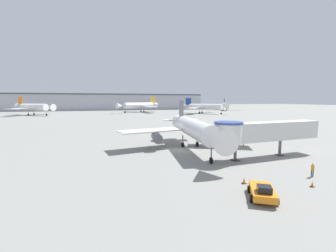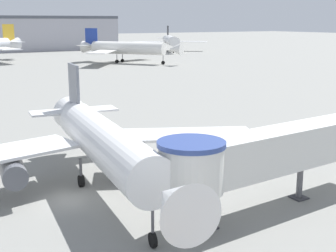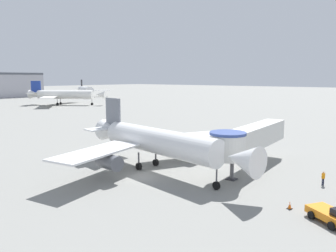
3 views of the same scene
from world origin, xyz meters
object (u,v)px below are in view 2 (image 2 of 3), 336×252
at_px(jet_bridge, 262,153).
at_px(traffic_cone_starboard_wing, 220,168).
at_px(main_airplane, 104,143).
at_px(background_jet_black_tail, 170,40).
at_px(background_jet_blue_tail, 126,48).

relative_size(jet_bridge, traffic_cone_starboard_wing, 25.85).
relative_size(main_airplane, background_jet_black_tail, 0.91).
bearing_deg(background_jet_blue_tail, jet_bridge, -146.42).
distance_m(main_airplane, traffic_cone_starboard_wing, 10.96).
distance_m(main_airplane, background_jet_blue_tail, 109.97).
relative_size(main_airplane, background_jet_blue_tail, 0.88).
bearing_deg(main_airplane, background_jet_black_tail, 64.56).
height_order(traffic_cone_starboard_wing, background_jet_black_tail, background_jet_black_tail).
bearing_deg(traffic_cone_starboard_wing, background_jet_blue_tail, 68.22).
relative_size(traffic_cone_starboard_wing, background_jet_blue_tail, 0.02).
relative_size(main_airplane, jet_bridge, 1.45).
bearing_deg(jet_bridge, background_jet_blue_tail, 64.48).
xyz_separation_m(jet_bridge, traffic_cone_starboard_wing, (2.89, 8.25, -3.79)).
bearing_deg(jet_bridge, traffic_cone_starboard_wing, 66.80).
bearing_deg(background_jet_blue_tail, background_jet_black_tail, 9.76).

